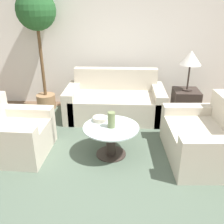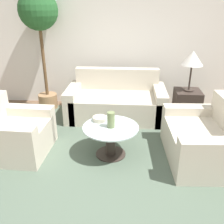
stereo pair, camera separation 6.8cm
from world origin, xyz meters
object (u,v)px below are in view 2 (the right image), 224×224
(coffee_table, at_px, (111,137))
(vase, at_px, (111,120))
(table_lamp, at_px, (193,59))
(sofa_main, at_px, (116,102))
(potted_plant, at_px, (39,21))
(armchair, at_px, (13,134))
(bowl, at_px, (100,119))
(loveseat, at_px, (206,140))

(coffee_table, distance_m, vase, 0.27)
(table_lamp, distance_m, vase, 1.93)
(sofa_main, relative_size, table_lamp, 2.51)
(table_lamp, distance_m, potted_plant, 2.78)
(armchair, distance_m, bowl, 1.23)
(vase, bearing_deg, sofa_main, 90.15)
(armchair, relative_size, bowl, 4.53)
(armchair, bearing_deg, coffee_table, -87.35)
(table_lamp, relative_size, potted_plant, 0.32)
(sofa_main, xyz_separation_m, table_lamp, (1.29, -0.02, 0.82))
(sofa_main, distance_m, bowl, 1.20)
(armchair, xyz_separation_m, bowl, (1.20, 0.19, 0.19))
(potted_plant, height_order, vase, potted_plant)
(armchair, bearing_deg, vase, -87.79)
(armchair, distance_m, table_lamp, 3.10)
(coffee_table, xyz_separation_m, vase, (0.01, -0.01, 0.27))
(armchair, height_order, vase, armchair)
(loveseat, height_order, vase, loveseat)
(sofa_main, distance_m, coffee_table, 1.34)
(loveseat, bearing_deg, vase, -92.10)
(bowl, bearing_deg, sofa_main, 81.67)
(coffee_table, distance_m, bowl, 0.31)
(loveseat, bearing_deg, armchair, -92.41)
(sofa_main, distance_m, vase, 1.38)
(table_lamp, bearing_deg, potted_plant, 173.39)
(armchair, bearing_deg, sofa_main, -43.35)
(loveseat, xyz_separation_m, bowl, (-1.46, 0.17, 0.19))
(table_lamp, height_order, potted_plant, potted_plant)
(potted_plant, bearing_deg, sofa_main, -11.80)
(armchair, bearing_deg, potted_plant, 3.10)
(coffee_table, relative_size, table_lamp, 1.09)
(armchair, height_order, coffee_table, armchair)
(armchair, relative_size, vase, 4.15)
(vase, bearing_deg, table_lamp, 45.98)
(armchair, relative_size, loveseat, 0.72)
(armchair, height_order, table_lamp, table_lamp)
(sofa_main, relative_size, vase, 8.15)
(armchair, height_order, loveseat, loveseat)
(armchair, xyz_separation_m, table_lamp, (2.67, 1.34, 0.82))
(loveseat, height_order, coffee_table, loveseat)
(coffee_table, xyz_separation_m, potted_plant, (-1.40, 1.64, 1.39))
(table_lamp, bearing_deg, bowl, -141.88)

